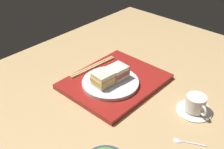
{
  "coord_description": "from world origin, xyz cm",
  "views": [
    {
      "loc": [
        68.17,
        59.92,
        63.8
      ],
      "look_at": [
        2.76,
        0.39,
        5.0
      ],
      "focal_mm": 44.6,
      "sensor_mm": 36.0,
      "label": 1
    }
  ],
  "objects_px": {
    "coffee_cup": "(195,105)",
    "teaspoon": "(182,141)",
    "sandwich_near": "(117,72)",
    "sandwich_plate": "(110,83)",
    "chopsticks_pair": "(93,67)",
    "sandwich_far": "(103,79)"
  },
  "relations": [
    {
      "from": "coffee_cup",
      "to": "teaspoon",
      "type": "bearing_deg",
      "value": 15.56
    },
    {
      "from": "sandwich_near",
      "to": "chopsticks_pair",
      "type": "relative_size",
      "value": 0.35
    },
    {
      "from": "sandwich_far",
      "to": "teaspoon",
      "type": "distance_m",
      "value": 0.36
    },
    {
      "from": "chopsticks_pair",
      "to": "sandwich_near",
      "type": "bearing_deg",
      "value": 87.9
    },
    {
      "from": "sandwich_plate",
      "to": "teaspoon",
      "type": "xyz_separation_m",
      "value": [
        0.05,
        0.35,
        -0.02
      ]
    },
    {
      "from": "sandwich_plate",
      "to": "coffee_cup",
      "type": "height_order",
      "value": "coffee_cup"
    },
    {
      "from": "sandwich_far",
      "to": "teaspoon",
      "type": "relative_size",
      "value": 0.84
    },
    {
      "from": "sandwich_plate",
      "to": "sandwich_near",
      "type": "height_order",
      "value": "sandwich_near"
    },
    {
      "from": "sandwich_near",
      "to": "coffee_cup",
      "type": "distance_m",
      "value": 0.31
    },
    {
      "from": "sandwich_near",
      "to": "teaspoon",
      "type": "height_order",
      "value": "sandwich_near"
    },
    {
      "from": "sandwich_near",
      "to": "coffee_cup",
      "type": "relative_size",
      "value": 0.65
    },
    {
      "from": "sandwich_far",
      "to": "teaspoon",
      "type": "xyz_separation_m",
      "value": [
        0.02,
        0.35,
        -0.06
      ]
    },
    {
      "from": "sandwich_far",
      "to": "chopsticks_pair",
      "type": "bearing_deg",
      "value": -119.27
    },
    {
      "from": "sandwich_plate",
      "to": "coffee_cup",
      "type": "distance_m",
      "value": 0.32
    },
    {
      "from": "chopsticks_pair",
      "to": "coffee_cup",
      "type": "relative_size",
      "value": 1.89
    },
    {
      "from": "sandwich_far",
      "to": "chopsticks_pair",
      "type": "xyz_separation_m",
      "value": [
        -0.07,
        -0.13,
        -0.04
      ]
    },
    {
      "from": "coffee_cup",
      "to": "teaspoon",
      "type": "relative_size",
      "value": 1.31
    },
    {
      "from": "teaspoon",
      "to": "coffee_cup",
      "type": "bearing_deg",
      "value": -164.44
    },
    {
      "from": "chopsticks_pair",
      "to": "teaspoon",
      "type": "relative_size",
      "value": 2.46
    },
    {
      "from": "sandwich_near",
      "to": "chopsticks_pair",
      "type": "height_order",
      "value": "sandwich_near"
    },
    {
      "from": "sandwich_near",
      "to": "sandwich_far",
      "type": "xyz_separation_m",
      "value": [
        0.07,
        -0.01,
        0.0
      ]
    },
    {
      "from": "sandwich_plate",
      "to": "sandwich_far",
      "type": "xyz_separation_m",
      "value": [
        0.03,
        -0.0,
        0.03
      ]
    }
  ]
}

